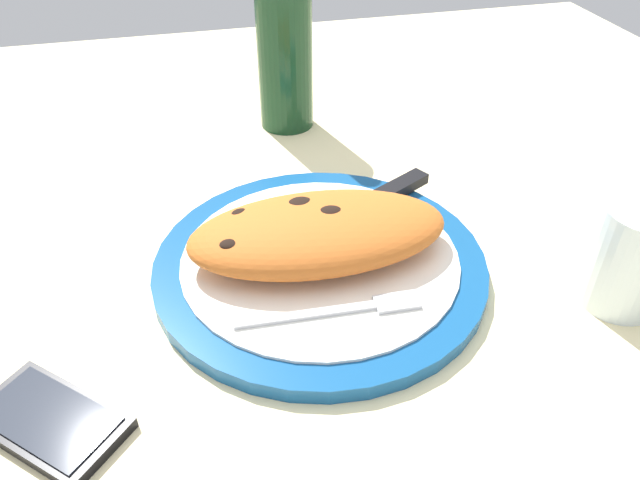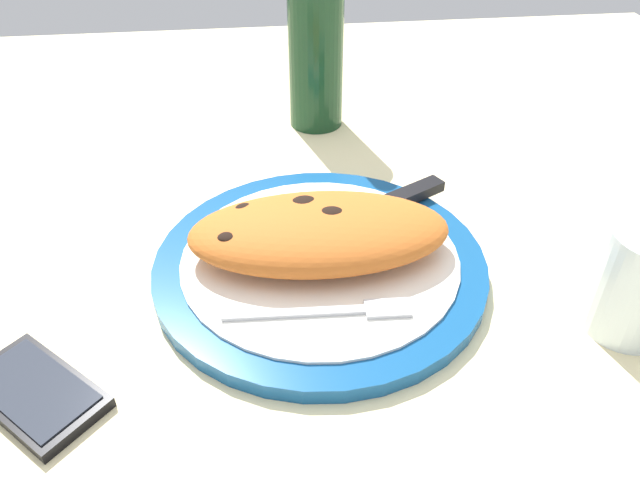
# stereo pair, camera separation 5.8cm
# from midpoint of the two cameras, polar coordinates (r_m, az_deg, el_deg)

# --- Properties ---
(ground_plane) EXTENTS (1.50, 1.50, 0.03)m
(ground_plane) POSITION_cam_midpoint_polar(r_m,az_deg,el_deg) (0.62, -2.71, -4.06)
(ground_plane) COLOR beige
(plate) EXTENTS (0.33, 0.33, 0.02)m
(plate) POSITION_cam_midpoint_polar(r_m,az_deg,el_deg) (0.60, -2.77, -2.35)
(plate) COLOR navy
(plate) RESTS_ON ground_plane
(calzone) EXTENTS (0.26, 0.14, 0.05)m
(calzone) POSITION_cam_midpoint_polar(r_m,az_deg,el_deg) (0.59, -2.83, 0.65)
(calzone) COLOR #C16023
(calzone) RESTS_ON plate
(fork) EXTENTS (0.17, 0.02, 0.00)m
(fork) POSITION_cam_midpoint_polar(r_m,az_deg,el_deg) (0.54, -0.66, -6.63)
(fork) COLOR silver
(fork) RESTS_ON plate
(knife) EXTENTS (0.22, 0.13, 0.01)m
(knife) POSITION_cam_midpoint_polar(r_m,az_deg,el_deg) (0.66, 2.46, 3.42)
(knife) COLOR silver
(knife) RESTS_ON plate
(smartphone) EXTENTS (0.13, 0.13, 0.01)m
(smartphone) POSITION_cam_midpoint_polar(r_m,az_deg,el_deg) (0.53, -27.01, -15.05)
(smartphone) COLOR black
(smartphone) RESTS_ON ground_plane
(water_glass) EXTENTS (0.07, 0.07, 0.10)m
(water_glass) POSITION_cam_midpoint_polar(r_m,az_deg,el_deg) (0.60, 24.55, -2.06)
(water_glass) COLOR silver
(water_glass) RESTS_ON ground_plane
(wine_bottle) EXTENTS (0.07, 0.07, 0.30)m
(wine_bottle) POSITION_cam_midpoint_polar(r_m,az_deg,el_deg) (0.83, -5.46, 18.09)
(wine_bottle) COLOR #14381E
(wine_bottle) RESTS_ON ground_plane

